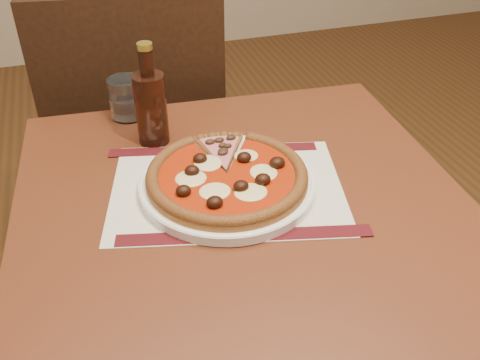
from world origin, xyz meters
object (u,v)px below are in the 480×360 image
object	(u,v)px
chair_far	(140,132)
plate	(227,184)
water_glass	(126,98)
pizza	(227,175)
table	(243,242)
bottle	(151,105)

from	to	relation	value
chair_far	plate	bearing A→B (deg)	107.51
chair_far	water_glass	distance (m)	0.35
chair_far	pizza	xyz separation A→B (m)	(0.09, -0.59, 0.22)
chair_far	pizza	bearing A→B (deg)	107.50
table	bottle	xyz separation A→B (m)	(-0.11, 0.25, 0.18)
plate	water_glass	world-z (taller)	water_glass
plate	water_glass	bearing A→B (deg)	111.64
pizza	water_glass	world-z (taller)	water_glass
chair_far	water_glass	xyz separation A→B (m)	(-0.05, -0.25, 0.24)
table	plate	bearing A→B (deg)	113.55
bottle	chair_far	bearing A→B (deg)	88.43
pizza	bottle	distance (m)	0.24
chair_far	pizza	size ratio (longest dim) A/B	3.35
table	bottle	bearing A→B (deg)	114.46
table	pizza	bearing A→B (deg)	113.84
table	chair_far	bearing A→B (deg)	99.31
table	chair_far	distance (m)	0.64
table	bottle	distance (m)	0.33
table	bottle	size ratio (longest dim) A/B	4.05
chair_far	pizza	world-z (taller)	chair_far
water_glass	bottle	world-z (taller)	bottle
chair_far	water_glass	size ratio (longest dim) A/B	10.77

